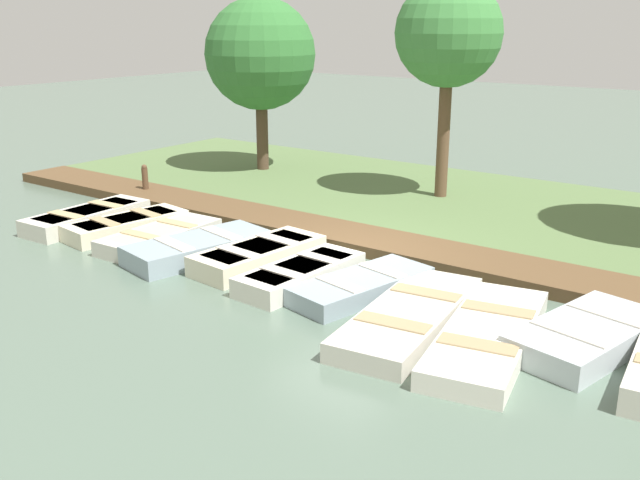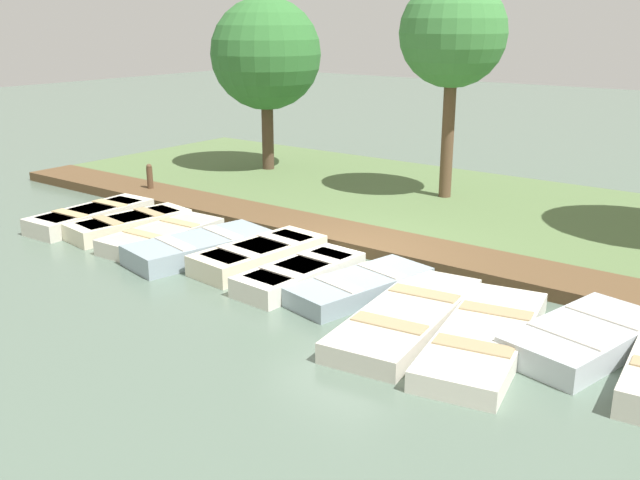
{
  "view_description": "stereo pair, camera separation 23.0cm",
  "coord_description": "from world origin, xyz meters",
  "views": [
    {
      "loc": [
        10.81,
        7.32,
        4.58
      ],
      "look_at": [
        0.66,
        -0.06,
        0.65
      ],
      "focal_mm": 40.0,
      "sensor_mm": 36.0,
      "label": 1
    },
    {
      "loc": [
        10.68,
        7.51,
        4.58
      ],
      "look_at": [
        0.66,
        -0.06,
        0.65
      ],
      "focal_mm": 40.0,
      "sensor_mm": 36.0,
      "label": 2
    }
  ],
  "objects": [
    {
      "name": "rowboat_0",
      "position": [
        1.22,
        -6.27,
        0.2
      ],
      "size": [
        2.97,
        1.14,
        0.4
      ],
      "rotation": [
        0.0,
        0.0,
        0.04
      ],
      "color": "beige",
      "rests_on": "ground_plane"
    },
    {
      "name": "mooring_post_near",
      "position": [
        -1.35,
        -7.22,
        0.45
      ],
      "size": [
        0.16,
        0.16,
        0.9
      ],
      "color": "brown",
      "rests_on": "ground_plane"
    },
    {
      "name": "rowboat_6",
      "position": [
        1.13,
        1.16,
        0.17
      ],
      "size": [
        2.83,
        1.59,
        0.35
      ],
      "rotation": [
        0.0,
        0.0,
        -0.22
      ],
      "color": "#8C9EA8",
      "rests_on": "ground_plane"
    },
    {
      "name": "shore_bank",
      "position": [
        -5.0,
        0.0,
        0.08
      ],
      "size": [
        8.0,
        24.0,
        0.15
      ],
      "color": "#567042",
      "rests_on": "ground_plane"
    },
    {
      "name": "rowboat_2",
      "position": [
        1.2,
        -3.83,
        0.17
      ],
      "size": [
        2.75,
        1.16,
        0.35
      ],
      "rotation": [
        0.0,
        0.0,
        0.04
      ],
      "color": "beige",
      "rests_on": "ground_plane"
    },
    {
      "name": "rowboat_4",
      "position": [
        0.98,
        -1.28,
        0.21
      ],
      "size": [
        2.82,
        1.35,
        0.42
      ],
      "rotation": [
        0.0,
        0.0,
        -0.1
      ],
      "color": "beige",
      "rests_on": "ground_plane"
    },
    {
      "name": "park_tree_left",
      "position": [
        -5.58,
        -0.73,
        4.18
      ],
      "size": [
        2.63,
        2.63,
        5.54
      ],
      "color": "brown",
      "rests_on": "ground_plane"
    },
    {
      "name": "rowboat_3",
      "position": [
        1.34,
        -2.55,
        0.21
      ],
      "size": [
        3.06,
        1.78,
        0.42
      ],
      "rotation": [
        0.0,
        0.0,
        -0.22
      ],
      "color": "#8C9EA8",
      "rests_on": "ground_plane"
    },
    {
      "name": "rowboat_9",
      "position": [
        0.94,
        4.92,
        0.2
      ],
      "size": [
        2.82,
        1.8,
        0.4
      ],
      "rotation": [
        0.0,
        0.0,
        -0.23
      ],
      "color": "#B2BCC1",
      "rests_on": "ground_plane"
    },
    {
      "name": "ground_plane",
      "position": [
        0.0,
        0.0,
        0.0
      ],
      "size": [
        80.0,
        80.0,
        0.0
      ],
      "primitive_type": "plane",
      "color": "#566B5B"
    },
    {
      "name": "park_tree_far_left",
      "position": [
        -5.52,
        -6.71,
        3.54
      ],
      "size": [
        3.24,
        3.24,
        5.18
      ],
      "color": "#4C3828",
      "rests_on": "ground_plane"
    },
    {
      "name": "rowboat_1",
      "position": [
        1.1,
        -5.04,
        0.19
      ],
      "size": [
        2.79,
        1.34,
        0.39
      ],
      "rotation": [
        0.0,
        0.0,
        -0.14
      ],
      "color": "beige",
      "rests_on": "ground_plane"
    },
    {
      "name": "rowboat_5",
      "position": [
        1.31,
        -0.01,
        0.19
      ],
      "size": [
        2.66,
        1.13,
        0.39
      ],
      "rotation": [
        0.0,
        0.0,
        -0.07
      ],
      "color": "silver",
      "rests_on": "ground_plane"
    },
    {
      "name": "rowboat_8",
      "position": [
        1.72,
        3.73,
        0.16
      ],
      "size": [
        3.7,
        1.81,
        0.33
      ],
      "rotation": [
        0.0,
        0.0,
        0.19
      ],
      "color": "silver",
      "rests_on": "ground_plane"
    },
    {
      "name": "dock_walkway",
      "position": [
        -1.24,
        0.0,
        0.12
      ],
      "size": [
        1.4,
        23.32,
        0.24
      ],
      "color": "brown",
      "rests_on": "ground_plane"
    },
    {
      "name": "rowboat_7",
      "position": [
        1.77,
        2.47,
        0.16
      ],
      "size": [
        3.69,
        1.64,
        0.34
      ],
      "rotation": [
        0.0,
        0.0,
        0.12
      ],
      "color": "beige",
      "rests_on": "ground_plane"
    }
  ]
}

